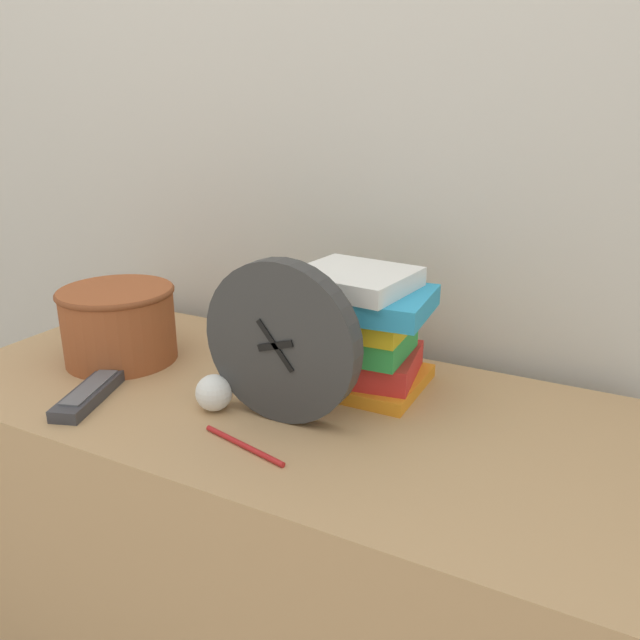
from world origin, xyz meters
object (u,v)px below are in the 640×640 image
(desk_clock, at_px, (281,342))
(tv_remote, at_px, (90,393))
(book_stack, at_px, (356,330))
(pen, at_px, (244,445))
(basket, at_px, (119,322))
(crumpled_paper_ball, at_px, (214,393))

(desk_clock, relative_size, tv_remote, 1.35)
(desk_clock, distance_m, book_stack, 0.17)
(tv_remote, bearing_deg, book_stack, 34.39)
(book_stack, bearing_deg, pen, -101.30)
(desk_clock, bearing_deg, book_stack, 72.73)
(desk_clock, xyz_separation_m, basket, (-0.39, 0.06, -0.05))
(desk_clock, relative_size, book_stack, 0.97)
(basket, xyz_separation_m, tv_remote, (0.08, -0.15, -0.07))
(tv_remote, bearing_deg, crumpled_paper_ball, 17.45)
(basket, distance_m, crumpled_paper_ball, 0.30)
(book_stack, xyz_separation_m, pen, (-0.05, -0.26, -0.10))
(tv_remote, height_order, crumpled_paper_ball, crumpled_paper_ball)
(desk_clock, relative_size, pen, 1.64)
(basket, height_order, tv_remote, basket)
(book_stack, bearing_deg, tv_remote, -145.61)
(basket, bearing_deg, book_stack, 12.62)
(pen, bearing_deg, book_stack, 78.70)
(book_stack, height_order, pen, book_stack)
(tv_remote, bearing_deg, desk_clock, 15.95)
(tv_remote, height_order, pen, tv_remote)
(basket, bearing_deg, tv_remote, -63.09)
(desk_clock, bearing_deg, pen, -91.54)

